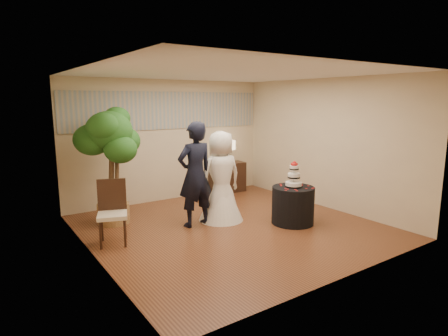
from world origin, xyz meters
TOP-DOWN VIEW (x-y plane):
  - floor at (0.00, 0.00)m, footprint 5.00×5.00m
  - ceiling at (0.00, 0.00)m, footprint 5.00×5.00m
  - wall_back at (0.00, 2.50)m, footprint 5.00×0.06m
  - wall_front at (0.00, -2.50)m, footprint 5.00×0.06m
  - wall_left at (-2.50, 0.00)m, footprint 0.06×5.00m
  - wall_right at (2.50, 0.00)m, footprint 0.06×5.00m
  - mural_border at (0.00, 2.48)m, footprint 4.90×0.02m
  - groom at (-0.51, 0.45)m, footprint 0.73×0.50m
  - bride at (0.07, 0.47)m, footprint 0.92×0.92m
  - cake_table at (1.10, -0.48)m, footprint 1.04×1.04m
  - wedding_cake at (1.10, -0.48)m, footprint 0.32×0.32m
  - console at (1.49, 2.28)m, footprint 0.93×0.45m
  - table_lamp at (1.49, 2.28)m, footprint 0.29×0.29m
  - ficus_tree at (-1.74, 1.47)m, footprint 1.42×1.42m
  - side_chair at (-2.09, 0.41)m, footprint 0.62×0.64m

SIDE VIEW (x-z plane):
  - floor at x=0.00m, z-range 0.00..0.00m
  - cake_table at x=1.10m, z-range 0.00..0.71m
  - console at x=1.49m, z-range 0.00..0.76m
  - side_chair at x=-2.09m, z-range 0.00..1.05m
  - bride at x=0.07m, z-range 0.00..1.76m
  - wedding_cake at x=1.10m, z-range 0.71..1.21m
  - groom at x=-0.51m, z-range 0.00..1.96m
  - table_lamp at x=1.49m, z-range 0.76..1.34m
  - ficus_tree at x=-1.74m, z-range 0.00..2.26m
  - wall_back at x=0.00m, z-range 0.00..2.80m
  - wall_front at x=0.00m, z-range 0.00..2.80m
  - wall_left at x=-2.50m, z-range 0.00..2.80m
  - wall_right at x=2.50m, z-range 0.00..2.80m
  - mural_border at x=0.00m, z-range 1.68..2.52m
  - ceiling at x=0.00m, z-range 2.80..2.80m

